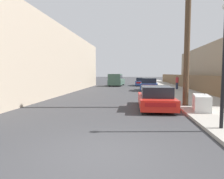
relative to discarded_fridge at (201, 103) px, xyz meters
name	(u,v)px	position (x,y,z in m)	size (l,w,h in m)	color
ground_plane	(101,156)	(-4.13, -5.91, -0.50)	(220.00, 220.00, 0.00)	#38383A
sidewalk_curb	(168,87)	(1.17, 17.59, -0.44)	(4.20, 63.00, 0.12)	#9E998E
discarded_fridge	(201,103)	(0.00, 0.00, 0.00)	(1.07, 1.89, 0.79)	silver
parked_sports_car_red	(155,98)	(-2.19, 0.95, 0.07)	(1.87, 4.40, 1.27)	red
car_parked_mid	(149,85)	(-1.76, 12.81, 0.17)	(2.18, 4.21, 1.44)	#2D478C
car_parked_far	(141,82)	(-2.40, 22.14, 0.11)	(1.94, 4.75, 1.30)	#2D478C
pickup_truck	(116,80)	(-6.34, 20.90, 0.43)	(2.30, 5.68, 1.89)	#385647
utility_pole	(188,24)	(-0.41, 1.52, 4.29)	(1.80, 0.32, 9.14)	#4C3826
street_lamp	(224,55)	(-0.41, -3.41, 2.06)	(0.26, 0.26, 4.16)	black
wooden_fence	(185,81)	(3.12, 16.34, 0.45)	(0.08, 43.34, 1.66)	brown
building_left_block	(37,62)	(-13.39, 9.04, 2.63)	(7.00, 26.63, 6.27)	tan
pedestrian	(177,82)	(1.57, 13.84, 0.44)	(0.34, 0.34, 1.61)	#282D42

